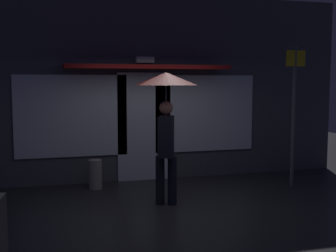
# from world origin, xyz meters

# --- Properties ---
(ground_plane) EXTENTS (18.00, 18.00, 0.00)m
(ground_plane) POSITION_xyz_m (0.00, 0.00, 0.00)
(ground_plane) COLOR #26262B
(building_facade) EXTENTS (8.74, 1.00, 3.78)m
(building_facade) POSITION_xyz_m (-0.00, 2.34, 1.88)
(building_facade) COLOR #4C4C56
(building_facade) RESTS_ON ground
(person_with_umbrella) EXTENTS (1.01, 1.01, 2.17)m
(person_with_umbrella) POSITION_xyz_m (-0.06, 0.29, 1.66)
(person_with_umbrella) COLOR black
(person_with_umbrella) RESTS_ON ground
(street_sign_post) EXTENTS (0.40, 0.07, 2.71)m
(street_sign_post) POSITION_xyz_m (2.64, 0.89, 1.52)
(street_sign_post) COLOR #595B60
(street_sign_post) RESTS_ON ground
(sidewalk_bollard) EXTENTS (0.25, 0.25, 0.55)m
(sidewalk_bollard) POSITION_xyz_m (-1.06, 1.68, 0.28)
(sidewalk_bollard) COLOR #9E998E
(sidewalk_bollard) RESTS_ON ground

